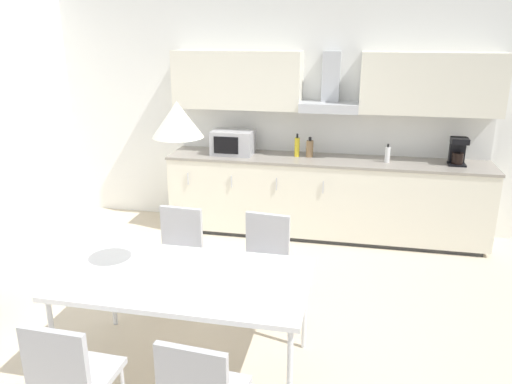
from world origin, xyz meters
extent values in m
cube|color=beige|center=(0.00, 0.00, -0.01)|extent=(8.05, 7.34, 0.02)
cube|color=white|center=(0.00, 2.50, 1.44)|extent=(6.44, 0.10, 2.88)
cube|color=#333333|center=(0.66, 2.14, 0.03)|extent=(3.48, 0.57, 0.05)
cube|color=silver|center=(0.66, 2.14, 0.48)|extent=(3.63, 0.62, 0.85)
cube|color=gray|center=(0.66, 2.14, 0.92)|extent=(3.65, 0.64, 0.03)
cube|color=silver|center=(-0.89, 1.82, 0.69)|extent=(0.01, 0.01, 0.14)
cube|color=silver|center=(-0.37, 1.82, 0.69)|extent=(0.01, 0.01, 0.14)
cube|color=silver|center=(0.15, 1.82, 0.69)|extent=(0.01, 0.01, 0.14)
cube|color=silver|center=(0.66, 1.82, 0.69)|extent=(0.01, 0.01, 0.14)
cube|color=silver|center=(0.66, 2.44, 1.17)|extent=(3.63, 0.02, 0.48)
cube|color=silver|center=(-0.41, 2.28, 1.78)|extent=(1.49, 0.34, 0.65)
cube|color=silver|center=(1.73, 2.28, 1.78)|extent=(1.49, 0.34, 0.65)
cube|color=#B7BABF|center=(0.66, 2.26, 1.50)|extent=(0.65, 0.40, 0.10)
cube|color=#B7BABF|center=(0.66, 2.37, 1.80)|extent=(0.20, 0.16, 0.60)
cube|color=#ADADB2|center=(-0.43, 2.14, 1.07)|extent=(0.48, 0.34, 0.28)
cube|color=black|center=(-0.47, 1.96, 1.07)|extent=(0.29, 0.01, 0.20)
cube|color=black|center=(2.07, 2.14, 0.94)|extent=(0.18, 0.18, 0.02)
cylinder|color=black|center=(2.07, 2.13, 1.01)|extent=(0.12, 0.12, 0.12)
cube|color=black|center=(2.07, 2.20, 1.08)|extent=(0.16, 0.08, 0.30)
cube|color=black|center=(2.07, 2.13, 1.20)|extent=(0.18, 0.16, 0.06)
cylinder|color=brown|center=(0.47, 2.18, 1.03)|extent=(0.08, 0.08, 0.19)
cylinder|color=black|center=(0.47, 2.18, 1.14)|extent=(0.03, 0.03, 0.04)
cylinder|color=white|center=(1.33, 2.11, 1.02)|extent=(0.06, 0.06, 0.17)
cylinder|color=black|center=(1.33, 2.11, 1.12)|extent=(0.02, 0.02, 0.04)
cylinder|color=yellow|center=(0.32, 2.17, 1.04)|extent=(0.06, 0.06, 0.22)
cylinder|color=black|center=(0.32, 2.17, 1.17)|extent=(0.02, 0.02, 0.05)
cube|color=white|center=(-0.09, -0.54, 0.72)|extent=(1.69, 0.93, 0.04)
cylinder|color=silver|center=(-0.88, -0.94, 0.35)|extent=(0.04, 0.04, 0.70)
cylinder|color=silver|center=(0.69, -0.94, 0.35)|extent=(0.04, 0.04, 0.70)
cylinder|color=silver|center=(-0.88, -0.14, 0.35)|extent=(0.04, 0.04, 0.70)
cylinder|color=silver|center=(0.69, -0.14, 0.35)|extent=(0.04, 0.04, 0.70)
cube|color=#B2B2B7|center=(-0.47, 0.22, 0.45)|extent=(0.42, 0.42, 0.04)
cube|color=#B2B2B7|center=(-0.46, 0.40, 0.67)|extent=(0.38, 0.06, 0.40)
cylinder|color=silver|center=(-0.31, 0.04, 0.21)|extent=(0.02, 0.02, 0.43)
cylinder|color=silver|center=(-0.65, 0.07, 0.21)|extent=(0.02, 0.02, 0.43)
cylinder|color=silver|center=(-0.29, 0.38, 0.21)|extent=(0.02, 0.02, 0.43)
cylinder|color=silver|center=(-0.63, 0.40, 0.21)|extent=(0.02, 0.02, 0.43)
cube|color=#B2B2B7|center=(0.29, 0.22, 0.45)|extent=(0.44, 0.44, 0.04)
cube|color=#B2B2B7|center=(0.31, 0.40, 0.67)|extent=(0.38, 0.08, 0.40)
cylinder|color=silver|center=(0.44, 0.04, 0.21)|extent=(0.02, 0.02, 0.43)
cylinder|color=silver|center=(0.10, 0.07, 0.21)|extent=(0.02, 0.02, 0.43)
cylinder|color=silver|center=(0.48, 0.38, 0.21)|extent=(0.02, 0.02, 0.43)
cylinder|color=silver|center=(0.14, 0.41, 0.21)|extent=(0.02, 0.02, 0.43)
cube|color=#B2B2B7|center=(-0.47, -1.30, 0.45)|extent=(0.41, 0.41, 0.04)
cube|color=#B2B2B7|center=(-0.48, -1.48, 0.67)|extent=(0.38, 0.05, 0.40)
cube|color=#B2B2B7|center=(0.27, -1.48, 0.67)|extent=(0.38, 0.07, 0.40)
cone|color=silver|center=(-0.09, -0.54, 1.81)|extent=(0.32, 0.32, 0.22)
camera|label=1|loc=(1.00, -3.43, 2.34)|focal=35.00mm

